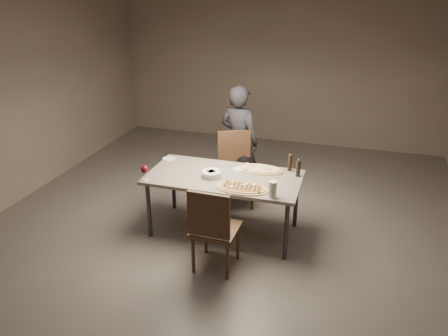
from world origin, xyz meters
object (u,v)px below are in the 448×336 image
(zucchini_pizza, at_px, (242,188))
(pepper_mill_left, at_px, (298,168))
(dining_table, at_px, (224,180))
(chair_far, at_px, (235,164))
(ham_pizza, at_px, (260,169))
(chair_near, at_px, (213,226))
(bread_basket, at_px, (211,173))
(diner, at_px, (239,141))
(carafe, at_px, (273,189))

(zucchini_pizza, bearing_deg, pepper_mill_left, 55.38)
(dining_table, height_order, chair_far, chair_far)
(zucchini_pizza, bearing_deg, ham_pizza, 93.39)
(dining_table, xyz_separation_m, ham_pizza, (0.37, 0.28, 0.07))
(pepper_mill_left, bearing_deg, zucchini_pizza, -135.74)
(chair_near, height_order, chair_far, chair_far)
(bread_basket, distance_m, pepper_mill_left, 1.01)
(pepper_mill_left, xyz_separation_m, chair_near, (-0.71, -1.04, -0.31))
(bread_basket, bearing_deg, pepper_mill_left, 18.17)
(pepper_mill_left, relative_size, diner, 0.14)
(carafe, bearing_deg, dining_table, 149.68)
(ham_pizza, bearing_deg, dining_table, -150.06)
(bread_basket, height_order, pepper_mill_left, pepper_mill_left)
(chair_far, bearing_deg, bread_basket, 63.20)
(chair_far, bearing_deg, carafe, 97.79)
(ham_pizza, bearing_deg, chair_near, -110.09)
(zucchini_pizza, xyz_separation_m, chair_far, (-0.38, 1.09, -0.21))
(chair_far, height_order, diner, diner)
(dining_table, bearing_deg, diner, 95.86)
(dining_table, relative_size, carafe, 9.70)
(dining_table, distance_m, ham_pizza, 0.47)
(carafe, distance_m, chair_near, 0.73)
(bread_basket, relative_size, pepper_mill_left, 1.04)
(dining_table, height_order, carafe, carafe)
(dining_table, bearing_deg, ham_pizza, 37.01)
(pepper_mill_left, height_order, chair_near, chair_near)
(zucchini_pizza, distance_m, ham_pizza, 0.56)
(pepper_mill_left, xyz_separation_m, carafe, (-0.18, -0.62, -0.01))
(dining_table, height_order, zucchini_pizza, zucchini_pizza)
(carafe, bearing_deg, pepper_mill_left, 73.84)
(pepper_mill_left, bearing_deg, chair_far, 148.06)
(carafe, xyz_separation_m, chair_near, (-0.53, -0.42, -0.30))
(bread_basket, bearing_deg, chair_near, -70.51)
(zucchini_pizza, relative_size, carafe, 3.17)
(dining_table, distance_m, bread_basket, 0.19)
(bread_basket, xyz_separation_m, chair_near, (0.26, -0.72, -0.25))
(zucchini_pizza, distance_m, pepper_mill_left, 0.75)
(dining_table, bearing_deg, carafe, -30.32)
(carafe, xyz_separation_m, chair_far, (-0.74, 1.19, -0.28))
(ham_pizza, bearing_deg, carafe, -74.19)
(carafe, relative_size, chair_near, 0.19)
(ham_pizza, bearing_deg, diner, 113.66)
(dining_table, bearing_deg, chair_near, -81.25)
(dining_table, bearing_deg, bread_basket, -150.75)
(pepper_mill_left, relative_size, chair_near, 0.22)
(dining_table, bearing_deg, chair_far, 96.21)
(pepper_mill_left, bearing_deg, chair_near, -124.28)
(zucchini_pizza, xyz_separation_m, bread_basket, (-0.43, 0.20, 0.03))
(chair_near, bearing_deg, zucchini_pizza, 73.03)
(ham_pizza, xyz_separation_m, carafe, (0.28, -0.66, 0.08))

